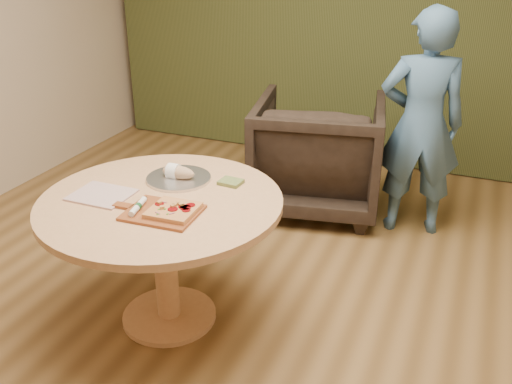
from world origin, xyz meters
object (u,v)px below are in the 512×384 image
object	(u,v)px
armchair	(318,149)
cutlery_roll	(138,206)
pizza_paddle	(161,212)
flatbread_pizza	(173,210)
bread_roll	(177,172)
pedestal_table	(162,223)
serving_tray	(179,178)
person_standing	(421,125)

from	to	relation	value
armchair	cutlery_roll	bearing A→B (deg)	67.82
pizza_paddle	flatbread_pizza	world-z (taller)	flatbread_pizza
cutlery_roll	bread_roll	bearing A→B (deg)	81.45
flatbread_pizza	cutlery_roll	xyz separation A→B (m)	(-0.18, -0.04, 0.00)
pedestal_table	serving_tray	world-z (taller)	serving_tray
pizza_paddle	cutlery_roll	world-z (taller)	cutlery_roll
serving_tray	cutlery_roll	bearing A→B (deg)	-88.52
person_standing	flatbread_pizza	bearing A→B (deg)	47.14
bread_roll	armchair	distance (m)	1.52
pedestal_table	person_standing	size ratio (longest dim) A/B	0.80
flatbread_pizza	person_standing	bearing A→B (deg)	61.72
pedestal_table	armchair	world-z (taller)	armchair
pedestal_table	cutlery_roll	bearing A→B (deg)	-98.08
pedestal_table	bread_roll	size ratio (longest dim) A/B	6.54
pedestal_table	cutlery_roll	xyz separation A→B (m)	(-0.02, -0.17, 0.17)
armchair	person_standing	bearing A→B (deg)	162.57
armchair	serving_tray	bearing A→B (deg)	64.22
pizza_paddle	armchair	size ratio (longest dim) A/B	0.47
pizza_paddle	armchair	xyz separation A→B (m)	(0.26, 1.84, -0.27)
person_standing	cutlery_roll	bearing A→B (deg)	43.38
serving_tray	armchair	distance (m)	1.51
pizza_paddle	bread_roll	world-z (taller)	bread_roll
cutlery_roll	armchair	size ratio (longest dim) A/B	0.21
pizza_paddle	serving_tray	size ratio (longest dim) A/B	1.27
serving_tray	armchair	size ratio (longest dim) A/B	0.37
serving_tray	armchair	xyz separation A→B (m)	(0.38, 1.44, -0.27)
flatbread_pizza	person_standing	size ratio (longest dim) A/B	0.15
cutlery_roll	serving_tray	distance (m)	0.42
flatbread_pizza	serving_tray	size ratio (longest dim) A/B	0.65
bread_roll	armchair	xyz separation A→B (m)	(0.39, 1.44, -0.31)
pedestal_table	bread_roll	xyz separation A→B (m)	(-0.04, 0.25, 0.18)
flatbread_pizza	armchair	world-z (taller)	armchair
bread_roll	cutlery_roll	bearing A→B (deg)	-87.32
pedestal_table	pizza_paddle	size ratio (longest dim) A/B	2.79
cutlery_roll	person_standing	distance (m)	2.09
person_standing	pedestal_table	bearing A→B (deg)	41.35
cutlery_roll	serving_tray	world-z (taller)	cutlery_roll
pizza_paddle	bread_roll	size ratio (longest dim) A/B	2.34
flatbread_pizza	bread_roll	size ratio (longest dim) A/B	1.19
pizza_paddle	person_standing	size ratio (longest dim) A/B	0.29
flatbread_pizza	serving_tray	bearing A→B (deg)	116.12
pedestal_table	cutlery_roll	world-z (taller)	cutlery_roll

